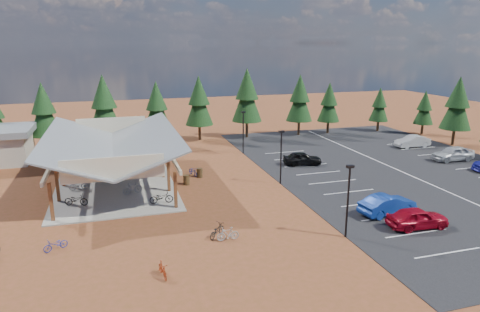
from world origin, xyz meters
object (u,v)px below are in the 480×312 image
lamp_post_1 (281,153)px  bike_2 (106,172)px  bike_10 (56,244)px  car_9 (412,141)px  bike_pavilion (112,143)px  lamp_post_0 (348,196)px  car_4 (302,158)px  lamp_post_2 (243,129)px  bike_6 (144,170)px  bike_13 (228,234)px  bike_3 (100,158)px  bike_12 (217,231)px  bike_0 (76,200)px  car_0 (417,218)px  car_8 (453,153)px  bike_11 (163,270)px  bike_4 (161,197)px  trash_bin_0 (186,180)px  trash_bin_1 (200,173)px  bike_5 (132,188)px  bike_1 (79,185)px  bike_7 (149,160)px  bike_14 (193,171)px  car_1 (387,204)px

lamp_post_1 → bike_2: bearing=155.9°
bike_10 → car_9: size_ratio=0.34×
bike_pavilion → lamp_post_0: (15.00, -17.00, -0.85)m
car_4 → car_9: 17.27m
lamp_post_2 → bike_6: size_ratio=2.85×
bike_2 → bike_6: bearing=-80.7°
car_9 → bike_10: bearing=-67.4°
bike_13 → bike_pavilion: bearing=-156.1°
bike_3 → car_4: bearing=-95.4°
car_9 → bike_12: bearing=-59.2°
lamp_post_1 → car_9: 23.45m
bike_0 → bike_10: bike_0 is taller
car_0 → car_8: bearing=-44.2°
bike_11 → bike_13: 5.91m
lamp_post_0 → bike_0: 21.50m
lamp_post_0 → bike_4: bearing=139.2°
lamp_post_2 → trash_bin_0: bearing=-131.6°
bike_12 → car_4: size_ratio=0.42×
car_0 → bike_2: bearing=52.5°
trash_bin_1 → bike_4: (-4.51, -6.38, 0.15)m
bike_12 → bike_10: bearing=38.6°
lamp_post_1 → car_4: (4.71, 5.33, -2.23)m
bike_5 → bike_1: bearing=43.3°
bike_11 → bike_13: bike_13 is taller
car_0 → bike_1: bearing=61.4°
lamp_post_0 → bike_11: 13.03m
bike_3 → trash_bin_0: bearing=-128.7°
bike_3 → bike_7: bearing=-107.2°
bike_1 → bike_3: bike_1 is taller
bike_6 → bike_12: bike_6 is taller
bike_0 → bike_4: bearing=-85.0°
bike_3 → bike_10: 21.30m
car_9 → bike_7: bearing=-91.9°
trash_bin_0 → bike_11: (-4.12, -15.99, 0.01)m
bike_13 → bike_14: (0.45, 15.11, -0.02)m
bike_5 → bike_6: (1.42, 5.55, -0.06)m
bike_11 → car_9: 40.99m
bike_12 → car_8: car_8 is taller
bike_7 → lamp_post_1: bearing=-134.8°
lamp_post_1 → car_8: lamp_post_1 is taller
bike_4 → bike_7: bike_7 is taller
bike_pavilion → car_1: (20.16, -14.33, -3.01)m
bike_pavilion → bike_3: (-1.53, 7.80, -3.26)m
bike_10 → bike_13: bearing=53.5°
bike_0 → trash_bin_0: bearing=-55.0°
car_0 → car_4: 17.51m
bike_3 → bike_7: 6.04m
bike_7 → bike_5: bearing=161.4°
trash_bin_1 → bike_3: bike_3 is taller
lamp_post_1 → bike_11: size_ratio=3.39×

